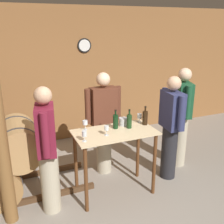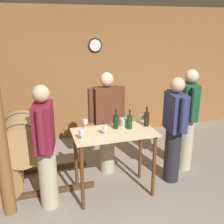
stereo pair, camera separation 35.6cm
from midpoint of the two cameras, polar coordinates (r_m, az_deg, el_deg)
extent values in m
plane|color=gray|center=(3.68, 2.00, -20.91)|extent=(14.00, 14.00, 0.00)
cube|color=brown|center=(5.49, -9.77, 7.86)|extent=(8.40, 0.05, 2.70)
cylinder|color=black|center=(5.42, -7.98, 14.16)|extent=(0.28, 0.03, 0.28)
cylinder|color=white|center=(5.41, -7.94, 14.15)|extent=(0.23, 0.01, 0.23)
cylinder|color=tan|center=(3.94, -22.26, -6.10)|extent=(0.58, 0.83, 0.58)
cylinder|color=#38383D|center=(3.71, -22.16, -7.60)|extent=(0.60, 0.03, 0.60)
cylinder|color=#38383D|center=(4.17, -22.36, -4.76)|extent=(0.60, 0.03, 0.60)
cube|color=beige|center=(3.56, -2.24, -4.49)|extent=(1.12, 0.61, 0.02)
cylinder|color=#593319|center=(3.45, -8.74, -14.51)|extent=(0.05, 0.05, 0.93)
cylinder|color=#593319|center=(3.77, 6.50, -11.35)|extent=(0.05, 0.05, 0.93)
cylinder|color=#593319|center=(3.86, -10.58, -10.80)|extent=(0.05, 0.05, 0.93)
cylinder|color=#593319|center=(4.14, 3.21, -8.32)|extent=(0.05, 0.05, 0.93)
cylinder|color=black|center=(3.63, -2.03, -2.18)|extent=(0.07, 0.07, 0.20)
cylinder|color=black|center=(3.59, -2.05, -0.14)|extent=(0.02, 0.02, 0.08)
cylinder|color=black|center=(3.58, -2.06, 0.31)|extent=(0.03, 0.03, 0.02)
cylinder|color=#193819|center=(3.65, 0.99, -2.13)|extent=(0.07, 0.07, 0.19)
cylinder|color=#193819|center=(3.60, 1.00, -0.08)|extent=(0.02, 0.02, 0.08)
cylinder|color=black|center=(3.59, 1.00, 0.40)|extent=(0.03, 0.03, 0.02)
cylinder|color=black|center=(3.78, 4.54, -1.36)|extent=(0.07, 0.07, 0.20)
cylinder|color=black|center=(3.73, 4.59, 0.66)|extent=(0.02, 0.02, 0.08)
cylinder|color=black|center=(3.72, 4.61, 1.09)|extent=(0.03, 0.03, 0.02)
cylinder|color=silver|center=(3.31, -9.09, -6.34)|extent=(0.06, 0.06, 0.00)
cylinder|color=silver|center=(3.29, -9.11, -5.80)|extent=(0.01, 0.01, 0.06)
cylinder|color=silver|center=(3.27, -9.17, -4.71)|extent=(0.06, 0.06, 0.07)
cylinder|color=silver|center=(3.66, -8.63, -3.85)|extent=(0.06, 0.06, 0.00)
cylinder|color=silver|center=(3.64, -8.66, -3.29)|extent=(0.01, 0.01, 0.07)
cylinder|color=silver|center=(3.62, -8.71, -2.32)|extent=(0.07, 0.07, 0.06)
cylinder|color=silver|center=(3.45, -4.16, -5.08)|extent=(0.06, 0.06, 0.00)
cylinder|color=silver|center=(3.43, -4.18, -4.53)|extent=(0.01, 0.01, 0.07)
cylinder|color=silver|center=(3.41, -4.20, -3.55)|extent=(0.06, 0.06, 0.06)
cylinder|color=silver|center=(3.89, 3.35, -2.28)|extent=(0.06, 0.06, 0.00)
cylinder|color=silver|center=(3.88, 3.36, -1.82)|extent=(0.01, 0.01, 0.06)
cylinder|color=silver|center=(3.86, 3.38, -0.92)|extent=(0.07, 0.07, 0.07)
cylinder|color=silver|center=(3.75, -0.30, -2.17)|extent=(0.12, 0.12, 0.11)
cylinder|color=#232328|center=(4.22, 9.91, -8.72)|extent=(0.24, 0.24, 0.85)
cube|color=navy|center=(3.95, 10.47, 0.39)|extent=(0.25, 0.42, 0.56)
sphere|color=tan|center=(3.85, 10.81, 6.11)|extent=(0.21, 0.21, 0.21)
cylinder|color=navy|center=(4.16, 8.88, 1.77)|extent=(0.09, 0.09, 0.50)
cylinder|color=navy|center=(3.74, 12.27, -0.33)|extent=(0.09, 0.09, 0.50)
cylinder|color=#B7AD93|center=(3.60, -16.18, -14.42)|extent=(0.24, 0.24, 0.85)
cube|color=maroon|center=(3.27, -17.29, -3.73)|extent=(0.29, 0.43, 0.59)
sphere|color=tan|center=(3.15, -18.01, 3.41)|extent=(0.21, 0.21, 0.21)
cylinder|color=maroon|center=(3.03, -17.64, -4.96)|extent=(0.09, 0.09, 0.53)
cylinder|color=maroon|center=(3.50, -17.07, -1.77)|extent=(0.09, 0.09, 0.53)
cylinder|color=#B7AD93|center=(4.32, -4.20, -7.92)|extent=(0.24, 0.24, 0.83)
cube|color=#592D1E|center=(4.05, -4.43, 1.18)|extent=(0.40, 0.22, 0.60)
sphere|color=beige|center=(3.95, -4.58, 7.06)|extent=(0.21, 0.21, 0.21)
cylinder|color=#592D1E|center=(4.13, -1.15, 1.98)|extent=(0.09, 0.09, 0.54)
cylinder|color=#592D1E|center=(3.98, -7.85, 1.17)|extent=(0.09, 0.09, 0.54)
cylinder|color=#B7AD93|center=(4.61, 12.31, -6.10)|extent=(0.24, 0.24, 0.90)
cube|color=#194C2D|center=(4.36, 12.96, 2.67)|extent=(0.34, 0.45, 0.56)
sphere|color=beige|center=(4.28, 13.35, 7.91)|extent=(0.21, 0.21, 0.21)
cylinder|color=#194C2D|center=(4.59, 12.17, 3.86)|extent=(0.09, 0.09, 0.51)
cylinder|color=#194C2D|center=(4.13, 13.89, 2.10)|extent=(0.09, 0.09, 0.51)
camera|label=1|loc=(0.18, -92.86, -0.95)|focal=42.00mm
camera|label=2|loc=(0.18, 87.14, 0.95)|focal=42.00mm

